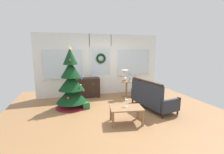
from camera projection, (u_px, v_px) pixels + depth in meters
ground_plane at (115, 111)px, 4.95m from camera, size 6.76×6.76×0.00m
back_wall_with_door at (101, 65)px, 6.70m from camera, size 5.20×0.19×2.55m
christmas_tree at (71, 85)px, 5.19m from camera, size 1.08×1.08×2.04m
dresser_cabinet at (88, 88)px, 6.41m from camera, size 0.92×0.48×0.78m
settee_sofa at (150, 98)px, 5.11m from camera, size 0.95×1.71×0.96m
side_table at (127, 86)px, 6.28m from camera, size 0.50×0.48×0.68m
table_lamp at (125, 74)px, 6.22m from camera, size 0.28×0.28×0.44m
flower_vase at (130, 78)px, 6.20m from camera, size 0.11×0.10×0.35m
coffee_table at (126, 110)px, 4.12m from camera, size 0.91×0.65×0.43m
wine_glass at (127, 101)px, 4.14m from camera, size 0.08×0.08×0.20m
gift_box at (86, 105)px, 5.17m from camera, size 0.21×0.19×0.21m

